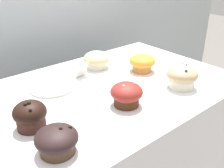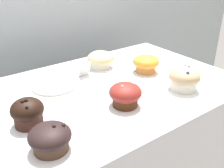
{
  "view_description": "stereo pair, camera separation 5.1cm",
  "coord_description": "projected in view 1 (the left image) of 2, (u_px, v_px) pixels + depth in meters",
  "views": [
    {
      "loc": [
        -0.53,
        -0.67,
        1.39
      ],
      "look_at": [
        -0.02,
        -0.06,
        1.0
      ],
      "focal_mm": 42.0,
      "sensor_mm": 36.0,
      "label": 1
    },
    {
      "loc": [
        -0.49,
        -0.7,
        1.39
      ],
      "look_at": [
        -0.02,
        -0.06,
        1.0
      ],
      "focal_mm": 42.0,
      "sensor_mm": 36.0,
      "label": 2
    }
  ],
  "objects": [
    {
      "name": "price_card",
      "position": [
        81.0,
        69.0,
        1.03
      ],
      "size": [
        0.05,
        0.05,
        0.06
      ],
      "color": "white",
      "rests_on": "display_counter"
    },
    {
      "name": "wall_back",
      "position": [
        35.0,
        58.0,
        1.39
      ],
      "size": [
        3.2,
        0.1,
        1.8
      ],
      "primitive_type": "cube",
      "color": "#A8B2B7",
      "rests_on": "ground"
    },
    {
      "name": "serving_plate",
      "position": [
        52.0,
        86.0,
        0.96
      ],
      "size": [
        0.17,
        0.17,
        0.01
      ],
      "color": "beige",
      "rests_on": "display_counter"
    },
    {
      "name": "muffin_front_left",
      "position": [
        182.0,
        77.0,
        0.95
      ],
      "size": [
        0.11,
        0.11,
        0.09
      ],
      "color": "silver",
      "rests_on": "display_counter"
    },
    {
      "name": "muffin_back_center",
      "position": [
        57.0,
        140.0,
        0.63
      ],
      "size": [
        0.11,
        0.11,
        0.07
      ],
      "color": "#463022",
      "rests_on": "display_counter"
    },
    {
      "name": "muffin_front_right",
      "position": [
        30.0,
        115.0,
        0.72
      ],
      "size": [
        0.09,
        0.09,
        0.09
      ],
      "color": "#381E18",
      "rests_on": "display_counter"
    },
    {
      "name": "muffin_back_left",
      "position": [
        142.0,
        63.0,
        1.08
      ],
      "size": [
        0.11,
        0.11,
        0.07
      ],
      "color": "#CA7C3D",
      "rests_on": "display_counter"
    },
    {
      "name": "muffin_front_center",
      "position": [
        126.0,
        94.0,
        0.83
      ],
      "size": [
        0.1,
        0.1,
        0.08
      ],
      "color": "#452413",
      "rests_on": "display_counter"
    },
    {
      "name": "muffin_back_right",
      "position": [
        97.0,
        60.0,
        1.12
      ],
      "size": [
        0.11,
        0.11,
        0.07
      ],
      "color": "white",
      "rests_on": "display_counter"
    }
  ]
}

